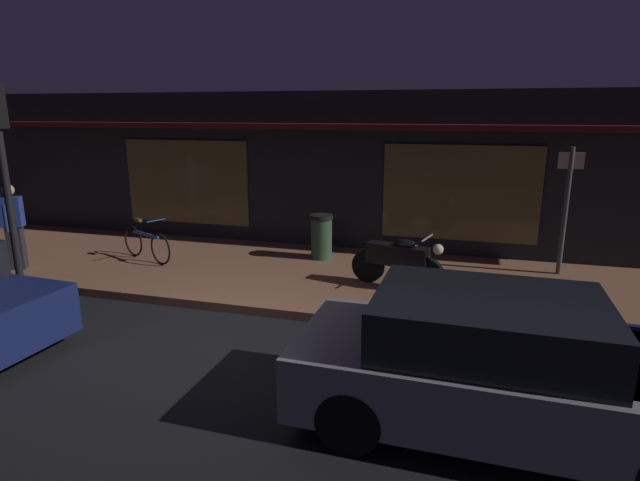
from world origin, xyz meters
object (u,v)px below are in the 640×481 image
(traffic_light_pole, at_px, (2,155))
(parked_car_far, at_px, (496,366))
(person_photographer, at_px, (13,225))
(trash_bin, at_px, (321,236))
(bicycle_parked, at_px, (146,243))
(sign_post, at_px, (566,203))
(motorcycle, at_px, (399,260))

(traffic_light_pole, bearing_deg, parked_car_far, -12.22)
(person_photographer, height_order, parked_car_far, person_photographer)
(trash_bin, xyz_separation_m, parked_car_far, (3.25, -5.10, 0.08))
(person_photographer, bearing_deg, trash_bin, 23.04)
(bicycle_parked, distance_m, sign_post, 8.28)
(sign_post, height_order, traffic_light_pole, traffic_light_pole)
(traffic_light_pole, height_order, parked_car_far, traffic_light_pole)
(motorcycle, height_order, parked_car_far, parked_car_far)
(person_photographer, xyz_separation_m, traffic_light_pole, (1.15, -1.09, 1.45))
(motorcycle, distance_m, parked_car_far, 3.97)
(bicycle_parked, bearing_deg, traffic_light_pole, -111.99)
(motorcycle, bearing_deg, bicycle_parked, 177.20)
(bicycle_parked, height_order, person_photographer, person_photographer)
(trash_bin, bearing_deg, parked_car_far, -57.46)
(motorcycle, relative_size, parked_car_far, 0.41)
(bicycle_parked, relative_size, person_photographer, 0.92)
(motorcycle, relative_size, person_photographer, 1.01)
(traffic_light_pole, bearing_deg, trash_bin, 38.15)
(person_photographer, relative_size, sign_post, 0.70)
(sign_post, relative_size, trash_bin, 2.58)
(trash_bin, bearing_deg, motorcycle, -37.79)
(parked_car_far, bearing_deg, bicycle_parked, 149.46)
(bicycle_parked, distance_m, parked_car_far, 7.79)
(person_photographer, xyz_separation_m, parked_car_far, (8.79, -2.74, -0.32))
(motorcycle, distance_m, bicycle_parked, 5.26)
(sign_post, distance_m, traffic_light_pole, 9.79)
(parked_car_far, bearing_deg, person_photographer, 162.68)
(bicycle_parked, relative_size, parked_car_far, 0.37)
(person_photographer, relative_size, parked_car_far, 0.40)
(motorcycle, relative_size, sign_post, 0.70)
(trash_bin, bearing_deg, traffic_light_pole, -141.85)
(motorcycle, bearing_deg, traffic_light_pole, -161.70)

